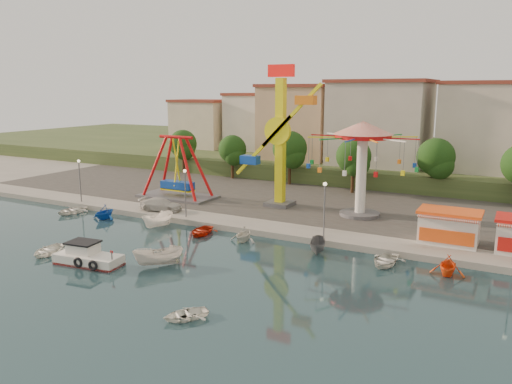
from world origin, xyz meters
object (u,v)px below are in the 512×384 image
Objects in this scene: cabin_motorboat at (87,258)px; kamikaze_tower at (282,141)px; pirate_ship_ride at (177,168)px; rowboat_a at (48,250)px; skiff at (158,257)px; wave_swinger at (362,147)px; van at (161,204)px.

kamikaze_tower is at bearing 68.06° from cabin_motorboat.
pirate_ship_ride is 2.82× the size of rowboat_a.
rowboat_a is (-11.38, -24.17, -8.09)m from kamikaze_tower.
kamikaze_tower reaches higher than pirate_ship_ride.
wave_swinger is at bearing 104.98° from skiff.
pirate_ship_ride reaches higher than van.
rowboat_a is (2.66, -22.39, -4.03)m from pirate_ship_ride.
cabin_motorboat is 16.62m from van.
wave_swinger is 25.41m from skiff.
kamikaze_tower is at bearing 53.95° from rowboat_a.
skiff is at bearing 0.96° from rowboat_a.
wave_swinger is 2.79× the size of skiff.
van is (-11.35, -8.50, -7.14)m from kamikaze_tower.
kamikaze_tower reaches higher than skiff.
pirate_ship_ride is 14.73m from kamikaze_tower.
skiff is (10.60, 2.21, 0.44)m from rowboat_a.
wave_swinger is at bearing -79.88° from van.
kamikaze_tower reaches higher than wave_swinger.
pirate_ship_ride is at bearing 85.95° from rowboat_a.
skiff is (-10.27, -22.03, -7.39)m from wave_swinger.
rowboat_a is (-5.03, 0.16, -0.17)m from cabin_motorboat.
pirate_ship_ride is 0.61× the size of kamikaze_tower.
pirate_ship_ride is 24.13m from cabin_motorboat.
cabin_motorboat is at bearing -174.71° from van.
kamikaze_tower reaches higher than cabin_motorboat.
skiff is at bearing -115.00° from wave_swinger.
van is (2.69, -6.72, -3.08)m from pirate_ship_ride.
wave_swinger is at bearing 38.44° from rowboat_a.
skiff is at bearing -92.03° from kamikaze_tower.
van is at bearing -68.15° from pirate_ship_ride.
pirate_ship_ride is at bearing 163.30° from skiff.
cabin_motorboat reaches higher than skiff.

